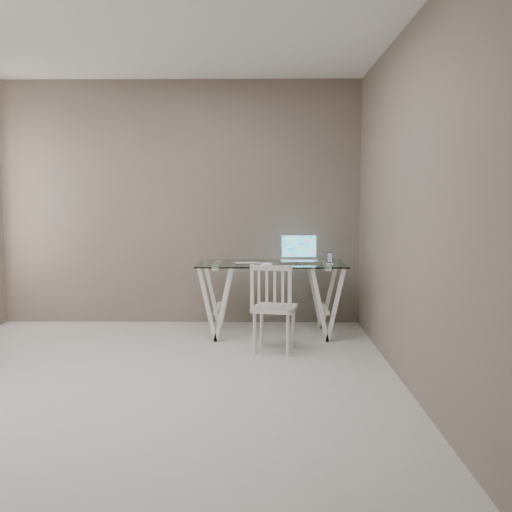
# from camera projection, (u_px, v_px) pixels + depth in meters

# --- Properties ---
(room) EXTENTS (4.50, 4.52, 2.71)m
(room) POSITION_uv_depth(u_px,v_px,m) (126.00, 155.00, 4.10)
(room) COLOR #B8B5B1
(room) RESTS_ON ground
(desk) EXTENTS (1.50, 0.70, 0.75)m
(desk) POSITION_uv_depth(u_px,v_px,m) (271.00, 298.00, 5.85)
(desk) COLOR silver
(desk) RESTS_ON ground
(chair) EXTENTS (0.44, 0.44, 0.82)m
(chair) POSITION_uv_depth(u_px,v_px,m) (273.00, 304.00, 5.15)
(chair) COLOR silver
(chair) RESTS_ON ground
(laptop) EXTENTS (0.40, 0.33, 0.28)m
(laptop) POSITION_uv_depth(u_px,v_px,m) (299.00, 255.00, 5.96)
(laptop) COLOR silver
(laptop) RESTS_ON desk
(keyboard) EXTENTS (0.28, 0.12, 0.01)m
(keyboard) POSITION_uv_depth(u_px,v_px,m) (248.00, 263.00, 5.78)
(keyboard) COLOR silver
(keyboard) RESTS_ON desk
(mouse) EXTENTS (0.12, 0.07, 0.04)m
(mouse) POSITION_uv_depth(u_px,v_px,m) (267.00, 264.00, 5.53)
(mouse) COLOR white
(mouse) RESTS_ON desk
(phone_dock) EXTENTS (0.06, 0.06, 0.12)m
(phone_dock) POSITION_uv_depth(u_px,v_px,m) (330.00, 261.00, 5.72)
(phone_dock) COLOR white
(phone_dock) RESTS_ON desk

